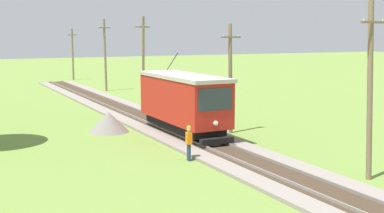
{
  "coord_description": "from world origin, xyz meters",
  "views": [
    {
      "loc": [
        -13.16,
        -5.39,
        6.24
      ],
      "look_at": [
        -0.27,
        20.1,
        2.09
      ],
      "focal_mm": 46.51,
      "sensor_mm": 36.0,
      "label": 1
    }
  ],
  "objects_px": {
    "red_tram": "(183,101)",
    "track_worker": "(189,141)",
    "gravel_pile": "(109,122)",
    "utility_pole_near_tram": "(370,89)",
    "utility_pole_mid": "(230,77)",
    "utility_pole_distant": "(105,54)",
    "utility_pole_horizon": "(73,54)",
    "utility_pole_far": "(143,59)"
  },
  "relations": [
    {
      "from": "utility_pole_horizon",
      "to": "gravel_pile",
      "type": "distance_m",
      "value": 38.96
    },
    {
      "from": "red_tram",
      "to": "utility_pole_near_tram",
      "type": "relative_size",
      "value": 1.11
    },
    {
      "from": "gravel_pile",
      "to": "utility_pole_far",
      "type": "bearing_deg",
      "value": 59.03
    },
    {
      "from": "utility_pole_near_tram",
      "to": "utility_pole_mid",
      "type": "distance_m",
      "value": 11.5
    },
    {
      "from": "utility_pole_mid",
      "to": "track_worker",
      "type": "bearing_deg",
      "value": -136.57
    },
    {
      "from": "red_tram",
      "to": "utility_pole_distant",
      "type": "xyz_separation_m",
      "value": [
        3.16,
        26.45,
        1.87
      ]
    },
    {
      "from": "utility_pole_distant",
      "to": "gravel_pile",
      "type": "bearing_deg",
      "value": -106.62
    },
    {
      "from": "utility_pole_distant",
      "to": "track_worker",
      "type": "relative_size",
      "value": 4.45
    },
    {
      "from": "red_tram",
      "to": "gravel_pile",
      "type": "bearing_deg",
      "value": 138.01
    },
    {
      "from": "utility_pole_near_tram",
      "to": "utility_pole_mid",
      "type": "xyz_separation_m",
      "value": [
        -0.0,
        11.49,
        -0.38
      ]
    },
    {
      "from": "gravel_pile",
      "to": "utility_pole_near_tram",
      "type": "bearing_deg",
      "value": -65.55
    },
    {
      "from": "utility_pole_near_tram",
      "to": "utility_pole_far",
      "type": "relative_size",
      "value": 0.98
    },
    {
      "from": "utility_pole_mid",
      "to": "track_worker",
      "type": "height_order",
      "value": "utility_pole_mid"
    },
    {
      "from": "utility_pole_far",
      "to": "utility_pole_horizon",
      "type": "bearing_deg",
      "value": 90.0
    },
    {
      "from": "gravel_pile",
      "to": "track_worker",
      "type": "distance_m",
      "value": 9.04
    },
    {
      "from": "gravel_pile",
      "to": "track_worker",
      "type": "relative_size",
      "value": 1.46
    },
    {
      "from": "gravel_pile",
      "to": "utility_pole_horizon",
      "type": "bearing_deg",
      "value": 79.78
    },
    {
      "from": "utility_pole_far",
      "to": "utility_pole_mid",
      "type": "bearing_deg",
      "value": -90.0
    },
    {
      "from": "utility_pole_distant",
      "to": "track_worker",
      "type": "xyz_separation_m",
      "value": [
        -5.57,
        -32.03,
        -3.08
      ]
    },
    {
      "from": "track_worker",
      "to": "utility_pole_near_tram",
      "type": "bearing_deg",
      "value": 140.0
    },
    {
      "from": "red_tram",
      "to": "utility_pole_far",
      "type": "relative_size",
      "value": 1.09
    },
    {
      "from": "red_tram",
      "to": "track_worker",
      "type": "xyz_separation_m",
      "value": [
        -2.4,
        -5.58,
        -1.21
      ]
    },
    {
      "from": "utility_pole_mid",
      "to": "utility_pole_distant",
      "type": "xyz_separation_m",
      "value": [
        0.0,
        26.76,
        0.52
      ]
    },
    {
      "from": "red_tram",
      "to": "gravel_pile",
      "type": "relative_size",
      "value": 3.27
    },
    {
      "from": "track_worker",
      "to": "utility_pole_horizon",
      "type": "bearing_deg",
      "value": -88.55
    },
    {
      "from": "utility_pole_distant",
      "to": "gravel_pile",
      "type": "distance_m",
      "value": 24.34
    },
    {
      "from": "red_tram",
      "to": "utility_pole_mid",
      "type": "bearing_deg",
      "value": -5.59
    },
    {
      "from": "utility_pole_far",
      "to": "gravel_pile",
      "type": "xyz_separation_m",
      "value": [
        -6.89,
        -11.48,
        -3.37
      ]
    },
    {
      "from": "gravel_pile",
      "to": "track_worker",
      "type": "height_order",
      "value": "track_worker"
    },
    {
      "from": "utility_pole_near_tram",
      "to": "track_worker",
      "type": "bearing_deg",
      "value": 131.82
    },
    {
      "from": "gravel_pile",
      "to": "utility_pole_mid",
      "type": "bearing_deg",
      "value": -28.02
    },
    {
      "from": "utility_pole_distant",
      "to": "utility_pole_horizon",
      "type": "relative_size",
      "value": 1.13
    },
    {
      "from": "utility_pole_mid",
      "to": "utility_pole_far",
      "type": "distance_m",
      "value": 15.16
    },
    {
      "from": "utility_pole_far",
      "to": "track_worker",
      "type": "relative_size",
      "value": 4.4
    },
    {
      "from": "utility_pole_distant",
      "to": "track_worker",
      "type": "height_order",
      "value": "utility_pole_distant"
    },
    {
      "from": "utility_pole_far",
      "to": "track_worker",
      "type": "distance_m",
      "value": 21.38
    },
    {
      "from": "red_tram",
      "to": "utility_pole_distant",
      "type": "height_order",
      "value": "utility_pole_distant"
    },
    {
      "from": "red_tram",
      "to": "utility_pole_distant",
      "type": "bearing_deg",
      "value": 83.18
    },
    {
      "from": "utility_pole_horizon",
      "to": "track_worker",
      "type": "height_order",
      "value": "utility_pole_horizon"
    },
    {
      "from": "red_tram",
      "to": "track_worker",
      "type": "height_order",
      "value": "red_tram"
    },
    {
      "from": "track_worker",
      "to": "utility_pole_far",
      "type": "bearing_deg",
      "value": -97.07
    },
    {
      "from": "utility_pole_mid",
      "to": "gravel_pile",
      "type": "relative_size",
      "value": 2.65
    }
  ]
}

